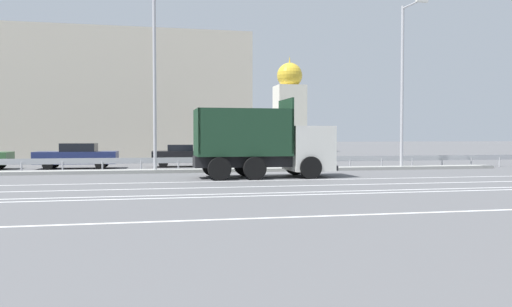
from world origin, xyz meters
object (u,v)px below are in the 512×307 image
object	(u,v)px
median_road_sign	(314,147)
street_lamp_1	(154,72)
parked_car_2	(77,156)
street_lamp_2	(404,80)
church_tower	(290,109)
dump_truck	(279,150)
parked_car_3	(182,155)

from	to	relation	value
median_road_sign	street_lamp_1	xyz separation A→B (m)	(-8.97, -0.28, 3.99)
street_lamp_1	parked_car_2	distance (m)	8.11
street_lamp_1	street_lamp_2	world-z (taller)	street_lamp_1
street_lamp_2	church_tower	world-z (taller)	church_tower
median_road_sign	dump_truck	bearing A→B (deg)	-126.94
street_lamp_2	church_tower	xyz separation A→B (m)	(2.56, 34.31, 0.20)
median_road_sign	parked_car_2	bearing A→B (deg)	161.54
street_lamp_2	church_tower	bearing A→B (deg)	85.73
parked_car_2	church_tower	size ratio (longest dim) A/B	0.40
parked_car_2	church_tower	world-z (taller)	church_tower
church_tower	parked_car_2	bearing A→B (deg)	-126.23
street_lamp_2	parked_car_3	bearing A→B (deg)	157.60
dump_truck	street_lamp_2	world-z (taller)	street_lamp_2
median_road_sign	parked_car_2	size ratio (longest dim) A/B	0.53
dump_truck	median_road_sign	size ratio (longest dim) A/B	2.58
parked_car_2	church_tower	bearing A→B (deg)	-33.93
dump_truck	parked_car_3	xyz separation A→B (m)	(-4.15, 9.26, -0.57)
dump_truck	church_tower	distance (m)	40.13
dump_truck	median_road_sign	bearing A→B (deg)	142.62
parked_car_2	parked_car_3	xyz separation A→B (m)	(6.36, 0.59, -0.04)
street_lamp_2	parked_car_2	distance (m)	20.23
median_road_sign	church_tower	distance (m)	35.36
parked_car_2	parked_car_3	distance (m)	6.39
parked_car_3	church_tower	xyz separation A→B (m)	(15.34, 29.04, 4.80)
street_lamp_1	street_lamp_2	xyz separation A→B (m)	(14.50, 0.14, -0.02)
street_lamp_1	street_lamp_2	distance (m)	14.50
street_lamp_1	parked_car_3	distance (m)	7.32
dump_truck	median_road_sign	xyz separation A→B (m)	(3.10, 4.13, 0.07)
dump_truck	church_tower	xyz separation A→B (m)	(11.20, 38.30, 4.24)
street_lamp_1	dump_truck	bearing A→B (deg)	-33.29
church_tower	parked_car_3	bearing A→B (deg)	-117.85
parked_car_3	church_tower	size ratio (longest dim) A/B	0.32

